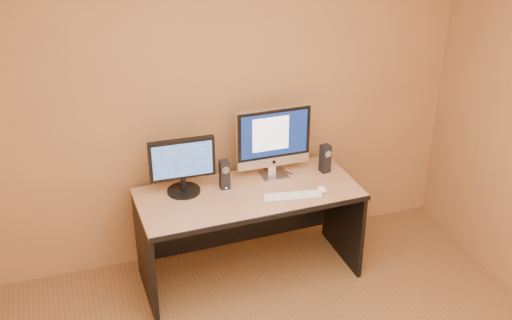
{
  "coord_description": "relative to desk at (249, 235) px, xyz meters",
  "views": [
    {
      "loc": [
        -1.01,
        -2.28,
        3.09
      ],
      "look_at": [
        0.21,
        1.44,
        1.05
      ],
      "focal_mm": 45.0,
      "sensor_mm": 36.0,
      "label": 1
    }
  ],
  "objects": [
    {
      "name": "mouse",
      "position": [
        0.51,
        -0.15,
        0.39
      ],
      "size": [
        0.07,
        0.11,
        0.04
      ],
      "primitive_type": "ellipsoid",
      "rotation": [
        0.0,
        0.0,
        0.08
      ],
      "color": "white",
      "rests_on": "desk"
    },
    {
      "name": "speaker_right",
      "position": [
        0.65,
        0.12,
        0.48
      ],
      "size": [
        0.08,
        0.08,
        0.22
      ],
      "primitive_type": null,
      "rotation": [
        0.0,
        0.0,
        0.16
      ],
      "color": "black",
      "rests_on": "desk"
    },
    {
      "name": "desk",
      "position": [
        0.0,
        0.0,
        0.0
      ],
      "size": [
        1.62,
        0.75,
        0.74
      ],
      "primitive_type": null,
      "rotation": [
        0.0,
        0.0,
        0.03
      ],
      "color": "tan",
      "rests_on": "ground"
    },
    {
      "name": "speaker_left",
      "position": [
        -0.15,
        0.12,
        0.48
      ],
      "size": [
        0.07,
        0.07,
        0.22
      ],
      "primitive_type": null,
      "rotation": [
        0.0,
        0.0,
        -0.01
      ],
      "color": "black",
      "rests_on": "desk"
    },
    {
      "name": "second_monitor",
      "position": [
        -0.45,
        0.15,
        0.58
      ],
      "size": [
        0.49,
        0.25,
        0.42
      ],
      "primitive_type": null,
      "rotation": [
        0.0,
        0.0,
        -0.03
      ],
      "color": "black",
      "rests_on": "desk"
    },
    {
      "name": "keyboard",
      "position": [
        0.28,
        -0.16,
        0.38
      ],
      "size": [
        0.44,
        0.18,
        0.02
      ],
      "primitive_type": "cube",
      "rotation": [
        0.0,
        0.0,
        -0.15
      ],
      "color": "#BBBABF",
      "rests_on": "desk"
    },
    {
      "name": "imac",
      "position": [
        0.26,
        0.18,
        0.65
      ],
      "size": [
        0.57,
        0.21,
        0.55
      ],
      "primitive_type": null,
      "rotation": [
        0.0,
        0.0,
        0.0
      ],
      "color": "silver",
      "rests_on": "desk"
    },
    {
      "name": "cable_a",
      "position": [
        0.34,
        0.24,
        0.37
      ],
      "size": [
        0.13,
        0.19,
        0.01
      ],
      "primitive_type": "cylinder",
      "rotation": [
        1.57,
        0.0,
        0.57
      ],
      "color": "black",
      "rests_on": "desk"
    },
    {
      "name": "walls",
      "position": [
        -0.19,
        -1.54,
        0.93
      ],
      "size": [
        4.0,
        4.0,
        2.6
      ],
      "primitive_type": null,
      "color": "olive",
      "rests_on": "ground"
    },
    {
      "name": "cable_b",
      "position": [
        0.23,
        0.31,
        0.37
      ],
      "size": [
        0.06,
        0.17,
        0.01
      ],
      "primitive_type": "cylinder",
      "rotation": [
        1.57,
        0.0,
        -0.3
      ],
      "color": "black",
      "rests_on": "desk"
    }
  ]
}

